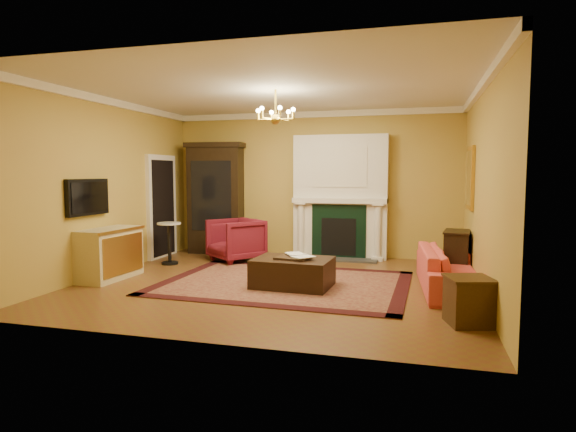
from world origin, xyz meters
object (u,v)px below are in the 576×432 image
at_px(pedestal_table, 169,240).
at_px(coral_sofa, 451,263).
at_px(china_cabinet, 216,201).
at_px(leather_ottoman, 293,272).
at_px(end_table, 469,302).
at_px(console_table, 457,254).
at_px(commode, 109,254).
at_px(wingback_armchair, 236,238).

height_order(pedestal_table, coral_sofa, coral_sofa).
xyz_separation_m(china_cabinet, leather_ottoman, (2.42, -2.67, -0.91)).
height_order(pedestal_table, leather_ottoman, pedestal_table).
bearing_deg(end_table, china_cabinet, 140.98).
distance_m(pedestal_table, end_table, 5.67).
bearing_deg(console_table, commode, -155.37).
xyz_separation_m(wingback_armchair, commode, (-1.41, -2.05, -0.04)).
height_order(pedestal_table, console_table, pedestal_table).
height_order(pedestal_table, end_table, pedestal_table).
bearing_deg(leather_ottoman, end_table, -24.31).
relative_size(end_table, console_table, 0.71).
bearing_deg(end_table, commode, 169.49).
distance_m(console_table, leather_ottoman, 2.88).
relative_size(china_cabinet, pedestal_table, 2.85).
relative_size(pedestal_table, leather_ottoman, 0.70).
bearing_deg(commode, end_table, -8.13).
height_order(wingback_armchair, end_table, wingback_armchair).
distance_m(china_cabinet, coral_sofa, 5.29).
xyz_separation_m(commode, console_table, (5.51, 1.71, -0.05)).
bearing_deg(console_table, leather_ottoman, -141.36).
distance_m(china_cabinet, console_table, 5.07).
height_order(china_cabinet, commode, china_cabinet).
xyz_separation_m(commode, leather_ottoman, (3.05, 0.22, -0.19)).
height_order(end_table, console_table, console_table).
height_order(end_table, leather_ottoman, end_table).
bearing_deg(coral_sofa, end_table, 179.05).
bearing_deg(leather_ottoman, coral_sofa, 12.83).
height_order(coral_sofa, console_table, coral_sofa).
relative_size(commode, leather_ottoman, 0.97).
bearing_deg(console_table, coral_sofa, -90.59).
bearing_deg(commode, pedestal_table, 79.58).
bearing_deg(leather_ottoman, china_cabinet, 134.99).
relative_size(coral_sofa, end_table, 4.07).
xyz_separation_m(coral_sofa, end_table, (0.09, -1.63, -0.15)).
xyz_separation_m(china_cabinet, wingback_armchair, (0.78, -0.84, -0.68)).
distance_m(pedestal_table, coral_sofa, 5.10).
bearing_deg(coral_sofa, pedestal_table, 77.04).
xyz_separation_m(end_table, console_table, (0.06, 2.72, 0.11)).
xyz_separation_m(pedestal_table, end_table, (5.13, -2.41, -0.20)).
xyz_separation_m(end_table, leather_ottoman, (-2.40, 1.23, -0.03)).
relative_size(china_cabinet, leather_ottoman, 1.98).
relative_size(commode, coral_sofa, 0.52).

